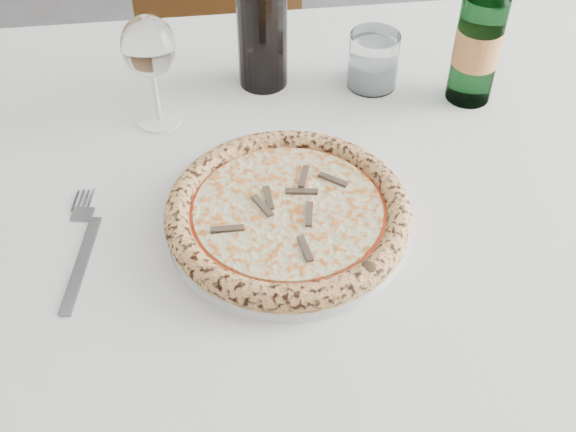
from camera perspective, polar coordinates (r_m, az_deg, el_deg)
name	(u,v)px	position (r m, az deg, el deg)	size (l,w,h in m)	color
dining_table	(275,220)	(1.03, -1.02, -0.34)	(1.53, 0.96, 0.76)	#592E1B
chair_far	(216,34)	(1.71, -5.74, 14.08)	(0.46, 0.47, 0.93)	#592E1B
plate	(288,222)	(0.89, 0.00, -0.51)	(0.30, 0.30, 0.02)	silver
pizza	(288,212)	(0.88, 0.00, 0.29)	(0.30, 0.30, 0.03)	#E2B65F
fork	(82,248)	(0.90, -15.98, -2.46)	(0.05, 0.22, 0.00)	slate
wine_glass	(149,49)	(1.01, -10.93, 12.81)	(0.07, 0.07, 0.17)	white
tumbler	(373,64)	(1.12, 6.73, 11.86)	(0.08, 0.08, 0.09)	white
beer_bottle	(479,36)	(1.09, 14.89, 13.56)	(0.07, 0.07, 0.26)	#3C7146
wine_bottle	(261,5)	(1.08, -2.11, 16.31)	(0.07, 0.07, 0.30)	black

